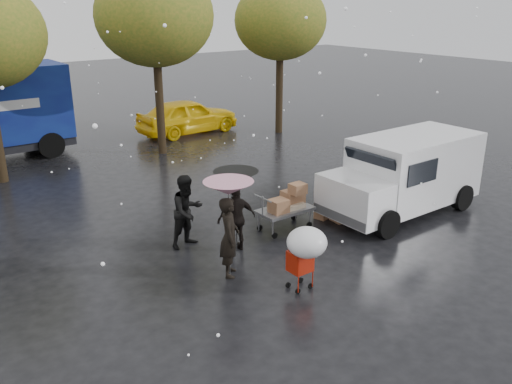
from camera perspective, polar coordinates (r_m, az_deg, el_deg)
ground at (r=12.90m, az=0.98°, el=-7.31°), size 90.00×90.00×0.00m
person_pink at (r=11.95m, az=-2.82°, el=-4.74°), size 0.74×0.80×1.84m
person_middle at (r=13.44m, az=-7.23°, el=-2.01°), size 1.00×0.84×1.84m
person_black at (r=13.14m, az=-2.07°, el=-2.78°), size 1.04×0.60×1.67m
umbrella_pink at (r=11.52m, az=-2.92°, el=0.42°), size 1.09×1.09×2.21m
umbrella_black at (r=12.78m, az=-2.13°, el=1.55°), size 1.08×1.08×2.03m
vendor_cart at (r=14.41m, az=3.35°, el=-1.18°), size 1.52×0.80×1.27m
shopping_cart at (r=11.24m, az=5.26°, el=-5.64°), size 0.84×0.84×1.46m
white_van at (r=16.02m, az=15.45°, el=1.93°), size 4.91×2.18×2.20m
box_ground_near at (r=15.27m, az=9.07°, el=-2.07°), size 0.60×0.49×0.51m
box_ground_far at (r=15.41m, az=7.08°, el=-2.10°), size 0.50×0.43×0.34m
yellow_taxi at (r=25.07m, az=-7.20°, el=7.94°), size 4.74×2.05×1.59m
tree_row at (r=20.19m, az=-18.46°, el=16.41°), size 21.60×4.40×7.12m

